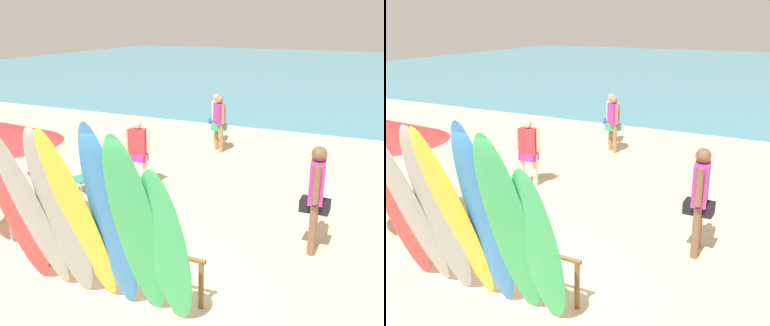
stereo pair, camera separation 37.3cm
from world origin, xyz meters
The scene contains 16 objects.
ground centered at (0.00, 14.00, 0.00)m, with size 60.00×60.00×0.00m, color beige.
ocean_water centered at (0.00, 30.12, 0.01)m, with size 60.00×40.00×0.02m, color teal.
surfboard_rack centered at (0.00, 0.00, 0.55)m, with size 2.64×0.07×0.72m.
surfboard_red_0 centered at (-1.12, -0.64, 1.18)m, with size 0.57×0.06×2.46m, color #D13D42.
surfboard_grey_1 centered at (-0.77, -0.72, 1.24)m, with size 0.52×0.06×2.62m, color #999EA3.
surfboard_grey_2 centered at (-0.32, -0.71, 1.26)m, with size 0.54×0.06×2.64m, color #999EA3.
surfboard_yellow_3 centered at (-0.02, -0.72, 1.28)m, with size 0.53×0.08×2.72m, color yellow.
surfboard_blue_4 centered at (0.39, -0.68, 1.32)m, with size 0.46×0.08×2.74m, color #337AD1.
surfboard_green_5 centered at (0.77, -0.69, 1.29)m, with size 0.55×0.06×2.71m, color #38B266.
surfboard_green_6 centered at (1.11, -0.62, 1.09)m, with size 0.54×0.06×2.27m, color #38B266.
beachgoer_by_water centered at (-1.86, 3.57, 0.88)m, with size 0.57×0.27×1.52m.
beachgoer_strolling centered at (-1.71, 7.76, 0.86)m, with size 0.39×0.56×1.49m.
beachgoer_near_rack centered at (-1.30, 6.98, 0.91)m, with size 0.46×0.44×1.57m.
beachgoer_photographing centered at (2.25, 2.22, 1.01)m, with size 0.45×0.66×1.75m.
beach_chair_red centered at (-2.81, 1.48, 0.42)m, with size 0.55×0.76×0.80m.
beach_chair_blue centered at (-2.70, 2.95, 0.42)m, with size 0.74×0.86×0.80m.
Camera 2 is at (3.67, -4.53, 3.63)m, focal length 42.85 mm.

